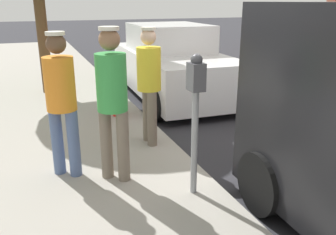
{
  "coord_description": "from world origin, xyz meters",
  "views": [
    {
      "loc": [
        2.87,
        3.57,
        2.16
      ],
      "look_at": [
        1.65,
        0.42,
        1.05
      ],
      "focal_mm": 38.08,
      "sensor_mm": 36.0,
      "label": 1
    }
  ],
  "objects_px": {
    "fire_hydrant": "(119,93)",
    "pedestrian_in_green": "(112,96)",
    "parked_sedan_behind": "(171,64)",
    "parking_meter_near": "(196,102)",
    "pedestrian_in_yellow": "(149,79)",
    "pedestrian_in_orange": "(61,97)"
  },
  "relations": [
    {
      "from": "parking_meter_near",
      "to": "fire_hydrant",
      "type": "height_order",
      "value": "parking_meter_near"
    },
    {
      "from": "parking_meter_near",
      "to": "pedestrian_in_orange",
      "type": "xyz_separation_m",
      "value": [
        1.24,
        -0.94,
        -0.06
      ]
    },
    {
      "from": "parking_meter_near",
      "to": "pedestrian_in_green",
      "type": "bearing_deg",
      "value": -40.99
    },
    {
      "from": "parking_meter_near",
      "to": "pedestrian_in_yellow",
      "type": "xyz_separation_m",
      "value": [
        -0.01,
        -1.55,
        -0.07
      ]
    },
    {
      "from": "parked_sedan_behind",
      "to": "pedestrian_in_orange",
      "type": "bearing_deg",
      "value": 52.29
    },
    {
      "from": "pedestrian_in_green",
      "to": "parked_sedan_behind",
      "type": "height_order",
      "value": "pedestrian_in_green"
    },
    {
      "from": "pedestrian_in_green",
      "to": "fire_hydrant",
      "type": "relative_size",
      "value": 2.04
    },
    {
      "from": "pedestrian_in_yellow",
      "to": "pedestrian_in_orange",
      "type": "height_order",
      "value": "pedestrian_in_orange"
    },
    {
      "from": "pedestrian_in_green",
      "to": "fire_hydrant",
      "type": "xyz_separation_m",
      "value": [
        -0.62,
        -2.38,
        -0.59
      ]
    },
    {
      "from": "parking_meter_near",
      "to": "fire_hydrant",
      "type": "bearing_deg",
      "value": -88.09
    },
    {
      "from": "parking_meter_near",
      "to": "pedestrian_in_yellow",
      "type": "distance_m",
      "value": 1.55
    },
    {
      "from": "parking_meter_near",
      "to": "pedestrian_in_green",
      "type": "xyz_separation_m",
      "value": [
        0.72,
        -0.63,
        -0.02
      ]
    },
    {
      "from": "parked_sedan_behind",
      "to": "parking_meter_near",
      "type": "bearing_deg",
      "value": 71.25
    },
    {
      "from": "parking_meter_near",
      "to": "parked_sedan_behind",
      "type": "xyz_separation_m",
      "value": [
        -1.54,
        -4.54,
        -0.43
      ]
    },
    {
      "from": "pedestrian_in_yellow",
      "to": "parking_meter_near",
      "type": "bearing_deg",
      "value": 89.65
    },
    {
      "from": "parking_meter_near",
      "to": "parked_sedan_behind",
      "type": "relative_size",
      "value": 0.34
    },
    {
      "from": "parked_sedan_behind",
      "to": "fire_hydrant",
      "type": "distance_m",
      "value": 2.26
    },
    {
      "from": "pedestrian_in_orange",
      "to": "pedestrian_in_yellow",
      "type": "bearing_deg",
      "value": -154.3
    },
    {
      "from": "fire_hydrant",
      "to": "parking_meter_near",
      "type": "bearing_deg",
      "value": 91.91
    },
    {
      "from": "pedestrian_in_green",
      "to": "parked_sedan_behind",
      "type": "xyz_separation_m",
      "value": [
        -2.26,
        -3.92,
        -0.41
      ]
    },
    {
      "from": "parked_sedan_behind",
      "to": "pedestrian_in_yellow",
      "type": "bearing_deg",
      "value": 62.92
    },
    {
      "from": "fire_hydrant",
      "to": "pedestrian_in_green",
      "type": "bearing_deg",
      "value": 75.37
    }
  ]
}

